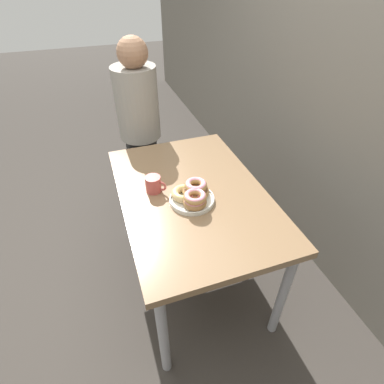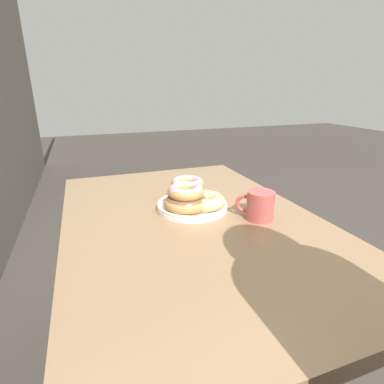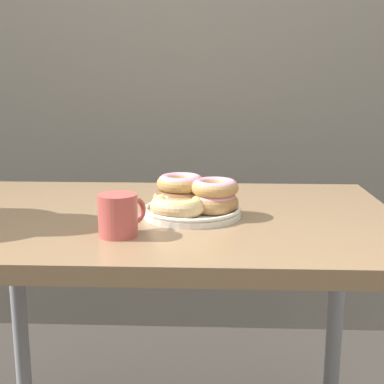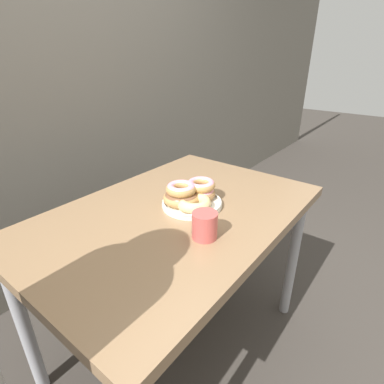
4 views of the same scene
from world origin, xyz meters
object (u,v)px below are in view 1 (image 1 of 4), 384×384
Objects in this scene: dining_table at (192,203)px; coffee_mug at (154,184)px; person_figure at (140,131)px; donut_plate at (193,194)px.

dining_table is 10.92× the size of coffee_mug.
person_figure is at bearing 174.80° from coffee_mug.
coffee_mug is at bearing -112.03° from dining_table.
person_figure is at bearing -171.79° from dining_table.
person_figure is at bearing -173.81° from donut_plate.
donut_plate is (0.07, -0.02, 0.12)m from dining_table.
donut_plate reaches higher than coffee_mug.
donut_plate is 0.93m from person_figure.
donut_plate is at bearing 6.19° from person_figure.
coffee_mug reaches higher than dining_table.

